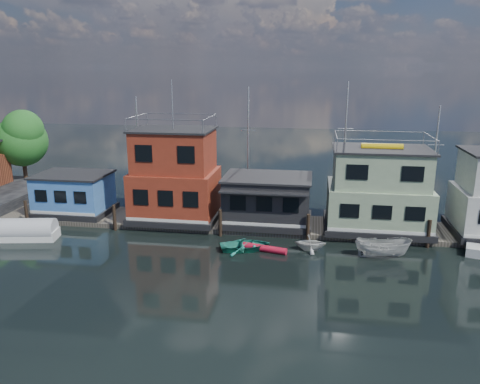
% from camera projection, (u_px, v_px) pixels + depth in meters
% --- Properties ---
extents(ground, '(160.00, 160.00, 0.00)m').
position_uv_depth(ground, '(255.00, 291.00, 28.48)').
color(ground, black).
rests_on(ground, ground).
extents(dock, '(48.00, 5.00, 0.40)m').
position_uv_depth(dock, '(273.00, 225.00, 39.88)').
color(dock, '#595147').
rests_on(dock, ground).
extents(houseboat_blue, '(6.40, 4.90, 3.66)m').
position_uv_depth(houseboat_blue, '(74.00, 194.00, 42.10)').
color(houseboat_blue, black).
rests_on(houseboat_blue, dock).
extents(houseboat_red, '(7.40, 5.90, 11.86)m').
position_uv_depth(houseboat_red, '(175.00, 177.00, 40.17)').
color(houseboat_red, black).
rests_on(houseboat_red, dock).
extents(houseboat_dark, '(7.40, 6.10, 4.06)m').
position_uv_depth(houseboat_dark, '(267.00, 200.00, 39.37)').
color(houseboat_dark, black).
rests_on(houseboat_dark, dock).
extents(houseboat_green, '(8.40, 5.90, 7.03)m').
position_uv_depth(houseboat_green, '(378.00, 191.00, 37.72)').
color(houseboat_green, black).
rests_on(houseboat_green, dock).
extents(pilings, '(42.28, 0.28, 2.20)m').
position_uv_depth(pilings, '(266.00, 225.00, 37.03)').
color(pilings, '#2D2116').
rests_on(pilings, ground).
extents(background_masts, '(36.40, 0.16, 12.00)m').
position_uv_depth(background_masts, '(331.00, 152.00, 43.50)').
color(background_masts, silver).
rests_on(background_masts, ground).
extents(red_kayak, '(3.40, 1.30, 0.50)m').
position_uv_depth(red_kayak, '(264.00, 248.00, 34.60)').
color(red_kayak, red).
rests_on(red_kayak, ground).
extents(dinghy_white, '(2.45, 2.14, 1.24)m').
position_uv_depth(dinghy_white, '(310.00, 242.00, 34.76)').
color(dinghy_white, beige).
rests_on(dinghy_white, ground).
extents(tarp_runabout, '(4.74, 2.56, 1.82)m').
position_uv_depth(tarp_runabout, '(28.00, 231.00, 36.98)').
color(tarp_runabout, white).
rests_on(tarp_runabout, ground).
extents(motorboat, '(3.99, 1.62, 1.52)m').
position_uv_depth(motorboat, '(383.00, 248.00, 33.33)').
color(motorboat, beige).
rests_on(motorboat, ground).
extents(dinghy_teal, '(4.42, 3.73, 0.78)m').
position_uv_depth(dinghy_teal, '(246.00, 245.00, 34.82)').
color(dinghy_teal, teal).
rests_on(dinghy_teal, ground).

